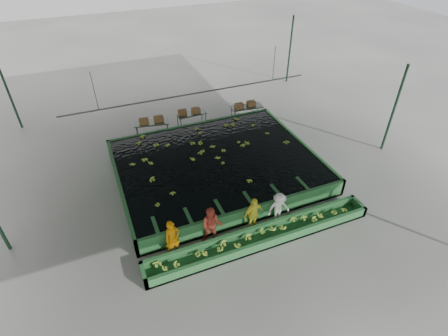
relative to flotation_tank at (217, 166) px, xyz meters
name	(u,v)px	position (x,y,z in m)	size (l,w,h in m)	color
ground	(228,190)	(0.00, -1.50, -0.45)	(80.00, 80.00, 0.00)	gray
shed_roof	(229,96)	(0.00, -1.50, 4.55)	(20.00, 22.00, 0.04)	slate
shed_posts	(228,148)	(0.00, -1.50, 2.05)	(20.00, 22.00, 5.00)	#193622
flotation_tank	(217,166)	(0.00, 0.00, 0.00)	(10.00, 8.00, 0.90)	#286330
tank_water	(217,160)	(0.00, 0.00, 0.40)	(9.70, 7.70, 0.00)	black
sorting_trough	(262,237)	(0.00, -5.10, -0.20)	(10.00, 1.00, 0.50)	#286330
cableway_rail	(193,94)	(0.00, 3.50, 2.55)	(0.08, 0.08, 14.00)	#59605B
rail_hanger_left	(94,92)	(-5.00, 3.50, 3.55)	(0.04, 0.04, 2.00)	#59605B
rail_hanger_right	(274,64)	(5.00, 3.50, 3.55)	(0.04, 0.04, 2.00)	#59605B
worker_a	(173,238)	(-3.54, -4.30, 0.40)	(0.62, 0.41, 1.70)	orange
worker_b	(212,226)	(-1.90, -4.30, 0.45)	(0.87, 0.68, 1.79)	#CC4933
worker_c	(253,214)	(-0.04, -4.30, 0.40)	(0.99, 0.41, 1.69)	#FFF637
worker_d	(279,208)	(1.19, -4.30, 0.32)	(0.99, 0.57, 1.54)	white
packing_table_left	(152,129)	(-2.21, 5.01, 0.01)	(2.02, 0.81, 0.92)	#59605B
packing_table_mid	(192,119)	(0.40, 5.32, -0.03)	(1.85, 0.74, 0.84)	#59605B
packing_table_right	(247,113)	(3.96, 4.69, 0.01)	(2.04, 0.81, 0.93)	#59605B
box_stack_left	(152,122)	(-2.21, 4.98, 0.47)	(1.44, 0.40, 0.31)	brown
box_stack_mid	(189,114)	(0.26, 5.33, 0.39)	(1.40, 0.39, 0.30)	brown
box_stack_right	(245,107)	(3.84, 4.68, 0.48)	(1.39, 0.39, 0.30)	brown
floating_bananas	(211,152)	(0.00, 0.80, 0.40)	(8.65, 5.90, 0.12)	#8DB637
trough_bananas	(262,235)	(0.00, -5.10, -0.05)	(9.60, 0.64, 0.13)	#8DB637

